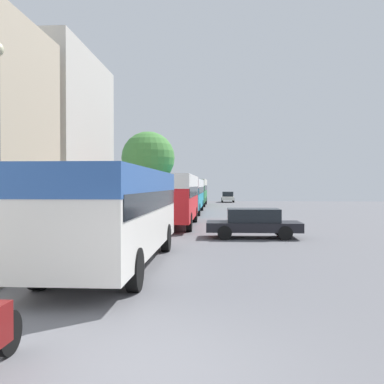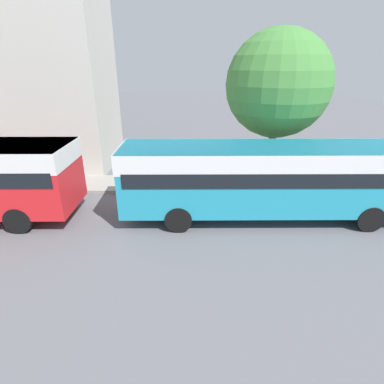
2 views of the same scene
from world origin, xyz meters
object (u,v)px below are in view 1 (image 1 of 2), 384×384
bus_following (172,193)px  car_far_curb (253,222)px  bus_third_in_line (187,191)px  bus_rear (196,189)px  pedestrian_near_curb (172,196)px  bus_lead (117,204)px  car_crossing (228,197)px

bus_following → car_far_curb: bus_following is taller
bus_third_in_line → bus_rear: bus_rear is taller
bus_third_in_line → car_far_curb: size_ratio=2.66×
bus_following → bus_third_in_line: bearing=90.0°
bus_following → bus_rear: (0.03, 25.83, 0.07)m
car_far_curb → bus_rear: bearing=-172.1°
bus_rear → pedestrian_near_curb: size_ratio=6.57×
bus_lead → pedestrian_near_curb: bearing=94.1°
bus_following → car_crossing: (4.10, 36.48, -1.18)m
bus_lead → car_far_curb: (4.66, 7.22, -1.17)m
bus_lead → car_far_curb: bus_lead is taller
bus_rear → car_crossing: size_ratio=2.50×
bus_following → bus_rear: bearing=89.9°
bus_third_in_line → car_far_curb: bearing=-76.1°
bus_rear → bus_third_in_line: bearing=-90.1°
bus_third_in_line → bus_rear: 13.63m
bus_rear → car_crossing: 11.47m
car_crossing → car_far_curb: 41.78m
car_far_curb → pedestrian_near_curb: (-7.96, 38.68, 0.28)m
bus_rear → car_far_curb: size_ratio=2.51×
bus_third_in_line → car_crossing: bus_third_in_line is taller
bus_rear → pedestrian_near_curb: (-3.66, 7.54, -1.03)m
bus_rear → car_crossing: bearing=69.1°
bus_lead → bus_third_in_line: 24.72m
bus_lead → bus_rear: bus_rear is taller
bus_following → car_crossing: 36.73m
car_far_curb → pedestrian_near_curb: 39.49m
car_far_curb → bus_third_in_line: bearing=-166.1°
pedestrian_near_curb → bus_third_in_line: bearing=-80.3°
bus_rear → car_far_curb: bearing=-82.1°
pedestrian_near_curb → bus_rear: bearing=-64.1°
bus_third_in_line → pedestrian_near_curb: 21.51m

